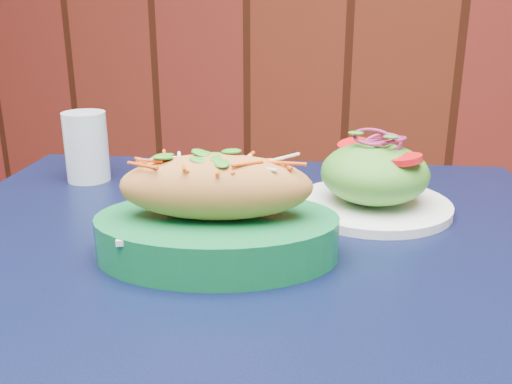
# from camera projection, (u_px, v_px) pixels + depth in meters

# --- Properties ---
(cafe_table) EXTENTS (0.92, 0.92, 0.75)m
(cafe_table) POSITION_uv_depth(u_px,v_px,m) (236.00, 327.00, 0.65)
(cafe_table) COLOR black
(cafe_table) RESTS_ON ground
(banh_mi_basket) EXTENTS (0.30, 0.23, 0.12)m
(banh_mi_basket) POSITION_uv_depth(u_px,v_px,m) (217.00, 216.00, 0.61)
(banh_mi_basket) COLOR #0F6D35
(banh_mi_basket) RESTS_ON cafe_table
(salad_plate) EXTENTS (0.21, 0.21, 0.11)m
(salad_plate) POSITION_uv_depth(u_px,v_px,m) (374.00, 180.00, 0.75)
(salad_plate) COLOR white
(salad_plate) RESTS_ON cafe_table
(water_glass) EXTENTS (0.07, 0.07, 0.11)m
(water_glass) POSITION_uv_depth(u_px,v_px,m) (86.00, 147.00, 0.87)
(water_glass) COLOR silver
(water_glass) RESTS_ON cafe_table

